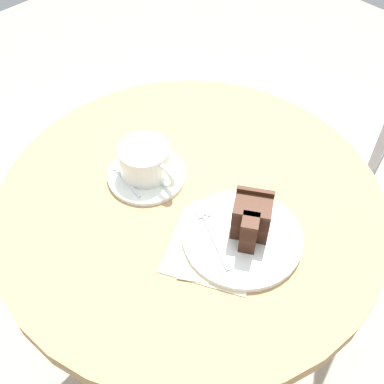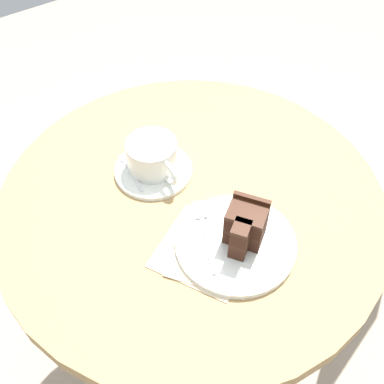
% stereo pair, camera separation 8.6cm
% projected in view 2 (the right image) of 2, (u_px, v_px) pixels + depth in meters
% --- Properties ---
extents(ground_plane, '(4.40, 4.40, 0.01)m').
position_uv_depth(ground_plane, '(192.00, 352.00, 1.45)').
color(ground_plane, gray).
rests_on(ground_plane, ground).
extents(cafe_table, '(0.73, 0.73, 0.72)m').
position_uv_depth(cafe_table, '(192.00, 236.00, 0.99)').
color(cafe_table, '#A37F51').
rests_on(cafe_table, ground).
extents(saucer, '(0.15, 0.15, 0.01)m').
position_uv_depth(saucer, '(154.00, 170.00, 0.94)').
color(saucer, silver).
rests_on(saucer, cafe_table).
extents(coffee_cup, '(0.13, 0.10, 0.06)m').
position_uv_depth(coffee_cup, '(153.00, 155.00, 0.92)').
color(coffee_cup, silver).
rests_on(coffee_cup, saucer).
extents(teaspoon, '(0.11, 0.03, 0.00)m').
position_uv_depth(teaspoon, '(128.00, 167.00, 0.94)').
color(teaspoon, silver).
rests_on(teaspoon, saucer).
extents(cake_plate, '(0.21, 0.21, 0.01)m').
position_uv_depth(cake_plate, '(236.00, 243.00, 0.83)').
color(cake_plate, silver).
rests_on(cake_plate, cafe_table).
extents(cake_slice, '(0.08, 0.09, 0.08)m').
position_uv_depth(cake_slice, '(245.00, 226.00, 0.80)').
color(cake_slice, '#381E14').
rests_on(cake_slice, cake_plate).
extents(fork, '(0.15, 0.08, 0.00)m').
position_uv_depth(fork, '(204.00, 227.00, 0.84)').
color(fork, silver).
rests_on(fork, cake_plate).
extents(napkin, '(0.21, 0.21, 0.00)m').
position_uv_depth(napkin, '(210.00, 252.00, 0.82)').
color(napkin, beige).
rests_on(napkin, cafe_table).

